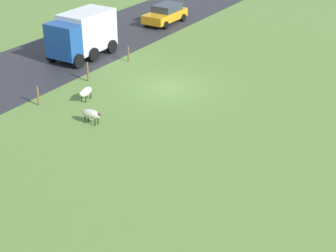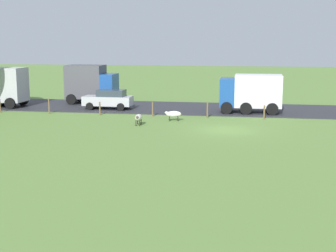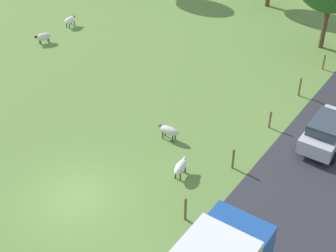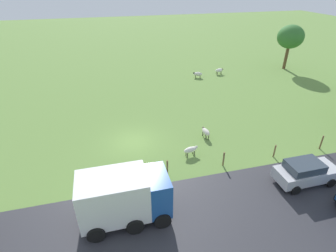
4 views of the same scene
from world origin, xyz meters
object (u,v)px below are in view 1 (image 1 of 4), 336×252
sheep_2 (91,114)px  sheep_3 (86,92)px  car_4 (166,14)px  truck_1 (82,33)px

sheep_2 → sheep_3: size_ratio=1.00×
sheep_2 → car_4: bearing=-69.2°
sheep_2 → truck_1: truck_1 is taller
sheep_3 → truck_1: bearing=-48.8°
truck_1 → car_4: size_ratio=1.13×
truck_1 → sheep_2: bearing=132.6°
sheep_2 → sheep_3: 3.08m
sheep_3 → car_4: car_4 is taller
truck_1 → car_4: (-0.26, -10.39, -0.87)m
sheep_3 → car_4: size_ratio=0.29×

